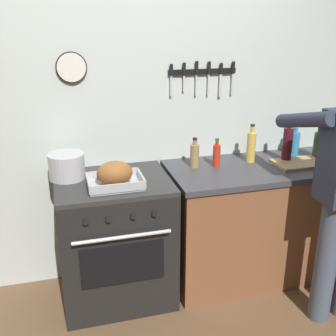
{
  "coord_description": "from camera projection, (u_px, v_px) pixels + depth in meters",
  "views": [
    {
      "loc": [
        -0.53,
        -1.54,
        1.92
      ],
      "look_at": [
        0.12,
        0.85,
        1.0
      ],
      "focal_mm": 43.78,
      "sensor_mm": 36.0,
      "label": 1
    }
  ],
  "objects": [
    {
      "name": "bottle_hot_sauce",
      "position": [
        217.0,
        155.0,
        2.94
      ],
      "size": [
        0.05,
        0.05,
        0.21
      ],
      "color": "red",
      "rests_on": "counter_block"
    },
    {
      "name": "stove",
      "position": [
        116.0,
        240.0,
        2.87
      ],
      "size": [
        0.76,
        0.67,
        0.9
      ],
      "color": "black",
      "rests_on": "ground"
    },
    {
      "name": "wall_back",
      "position": [
        133.0,
        108.0,
        2.96
      ],
      "size": [
        6.0,
        0.13,
        2.6
      ],
      "color": "silver",
      "rests_on": "ground"
    },
    {
      "name": "counter_block",
      "position": [
        295.0,
        215.0,
        3.22
      ],
      "size": [
        2.03,
        0.65,
        0.9
      ],
      "color": "brown",
      "rests_on": "ground"
    },
    {
      "name": "bottle_cooking_oil",
      "position": [
        251.0,
        146.0,
        3.02
      ],
      "size": [
        0.07,
        0.07,
        0.29
      ],
      "color": "gold",
      "rests_on": "counter_block"
    },
    {
      "name": "bottle_vinegar",
      "position": [
        195.0,
        155.0,
        2.92
      ],
      "size": [
        0.06,
        0.06,
        0.22
      ],
      "color": "#997F4C",
      "rests_on": "counter_block"
    },
    {
      "name": "bottle_wine_red",
      "position": [
        287.0,
        144.0,
        3.02
      ],
      "size": [
        0.07,
        0.07,
        0.33
      ],
      "color": "#47141E",
      "rests_on": "counter_block"
    },
    {
      "name": "stock_pot",
      "position": [
        67.0,
        166.0,
        2.72
      ],
      "size": [
        0.24,
        0.24,
        0.17
      ],
      "color": "#B7B7BC",
      "rests_on": "stove"
    },
    {
      "name": "roasting_pan",
      "position": [
        115.0,
        176.0,
        2.59
      ],
      "size": [
        0.35,
        0.26,
        0.17
      ],
      "color": "#B7B7BC",
      "rests_on": "stove"
    },
    {
      "name": "bottle_dish_soap",
      "position": [
        295.0,
        143.0,
        3.17
      ],
      "size": [
        0.07,
        0.07,
        0.24
      ],
      "color": "#338CCC",
      "rests_on": "counter_block"
    },
    {
      "name": "cutting_board",
      "position": [
        299.0,
        163.0,
        3.0
      ],
      "size": [
        0.36,
        0.24,
        0.02
      ],
      "primitive_type": "cube",
      "color": "tan",
      "rests_on": "counter_block"
    },
    {
      "name": "bottle_olive_oil",
      "position": [
        318.0,
        144.0,
        3.12
      ],
      "size": [
        0.07,
        0.07,
        0.25
      ],
      "color": "#385623",
      "rests_on": "counter_block"
    }
  ]
}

